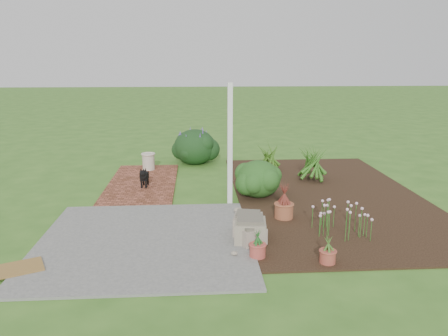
{
  "coord_description": "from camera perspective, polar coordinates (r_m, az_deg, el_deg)",
  "views": [
    {
      "loc": [
        -0.38,
        -8.55,
        2.95
      ],
      "look_at": [
        0.2,
        0.4,
        0.7
      ],
      "focal_mm": 35.0,
      "sensor_mm": 36.0,
      "label": 1
    }
  ],
  "objects": [
    {
      "name": "concrete_patio",
      "position": [
        7.45,
        -10.24,
        -9.3
      ],
      "size": [
        3.5,
        3.5,
        0.04
      ],
      "primitive_type": "cube",
      "color": "#5D5D5B",
      "rests_on": "ground"
    },
    {
      "name": "cream_ceramic_urn",
      "position": [
        11.92,
        -9.84,
        0.83
      ],
      "size": [
        0.37,
        0.37,
        0.44
      ],
      "primitive_type": "cylinder",
      "rotation": [
        0.0,
        0.0,
        0.15
      ],
      "color": "#C0B09E",
      "rests_on": "brick_path"
    },
    {
      "name": "terracotta_pot_small_left",
      "position": [
        6.71,
        13.38,
        -11.18
      ],
      "size": [
        0.3,
        0.3,
        0.19
      ],
      "primitive_type": "cylinder",
      "rotation": [
        0.0,
        0.0,
        -0.4
      ],
      "color": "#9E4535",
      "rests_on": "garden_bed"
    },
    {
      "name": "stone_trough_near",
      "position": [
        7.18,
        3.51,
        -8.69
      ],
      "size": [
        0.52,
        0.52,
        0.27
      ],
      "primitive_type": "cube",
      "rotation": [
        0.0,
        0.0,
        0.4
      ],
      "color": "gray",
      "rests_on": "concrete_patio"
    },
    {
      "name": "coir_doormat",
      "position": [
        7.02,
        -25.62,
        -11.78
      ],
      "size": [
        0.87,
        0.74,
        0.02
      ],
      "primitive_type": "cube",
      "rotation": [
        0.0,
        0.0,
        0.44
      ],
      "color": "brown",
      "rests_on": "concrete_patio"
    },
    {
      "name": "terracotta_pot_bronze",
      "position": [
        8.33,
        7.83,
        -5.54
      ],
      "size": [
        0.46,
        0.46,
        0.28
      ],
      "primitive_type": "cylinder",
      "rotation": [
        0.0,
        0.0,
        0.42
      ],
      "color": "#955032",
      "rests_on": "garden_bed"
    },
    {
      "name": "purple_flowering_bush",
      "position": [
        12.59,
        -3.83,
        2.88
      ],
      "size": [
        1.49,
        1.49,
        1.02
      ],
      "primitive_type": "ellipsoid",
      "rotation": [
        0.0,
        0.0,
        -0.28
      ],
      "color": "black",
      "rests_on": "ground"
    },
    {
      "name": "veranda_post",
      "position": [
        8.84,
        0.77,
        3.0
      ],
      "size": [
        0.1,
        0.1,
        2.5
      ],
      "primitive_type": "cube",
      "color": "white",
      "rests_on": "ground"
    },
    {
      "name": "pink_flower_patch",
      "position": [
        7.76,
        14.82,
        -6.16
      ],
      "size": [
        1.08,
        1.08,
        0.59
      ],
      "primitive_type": null,
      "rotation": [
        0.0,
        0.0,
        -0.2
      ],
      "color": "#113D0F",
      "rests_on": "garden_bed"
    },
    {
      "name": "black_dog",
      "position": [
        10.29,
        -10.4,
        -1.04
      ],
      "size": [
        0.18,
        0.52,
        0.44
      ],
      "rotation": [
        0.0,
        0.0,
        -0.07
      ],
      "color": "black",
      "rests_on": "brick_path"
    },
    {
      "name": "garden_bed",
      "position": [
        9.94,
        13.34,
        -3.48
      ],
      "size": [
        4.0,
        7.0,
        0.03
      ],
      "primitive_type": "cube",
      "color": "black",
      "rests_on": "ground"
    },
    {
      "name": "agapanthus_clump_front",
      "position": [
        11.76,
        5.9,
        1.7
      ],
      "size": [
        0.95,
        0.95,
        0.83
      ],
      "primitive_type": null,
      "rotation": [
        0.0,
        0.0,
        -0.02
      ],
      "color": "#13380C",
      "rests_on": "garden_bed"
    },
    {
      "name": "terracotta_pot_small_right",
      "position": [
        6.73,
        4.4,
        -10.67
      ],
      "size": [
        0.32,
        0.32,
        0.21
      ],
      "primitive_type": "cylinder",
      "rotation": [
        0.0,
        0.0,
        -0.39
      ],
      "color": "#AA4439",
      "rests_on": "garden_bed"
    },
    {
      "name": "ground",
      "position": [
        9.05,
        -1.1,
        -4.94
      ],
      "size": [
        80.0,
        80.0,
        0.0
      ],
      "primitive_type": "plane",
      "color": "#366620",
      "rests_on": "ground"
    },
    {
      "name": "stone_trough_mid",
      "position": [
        7.25,
        3.42,
        -8.15
      ],
      "size": [
        0.56,
        0.56,
        0.34
      ],
      "primitive_type": "cube",
      "rotation": [
        0.0,
        0.0,
        -0.11
      ],
      "color": "#77725D",
      "rests_on": "concrete_patio"
    },
    {
      "name": "evergreen_shrub",
      "position": [
        9.5,
        4.52,
        -1.29
      ],
      "size": [
        1.12,
        1.12,
        0.81
      ],
      "primitive_type": "ellipsoid",
      "rotation": [
        0.0,
        0.0,
        0.19
      ],
      "color": "#17360B",
      "rests_on": "garden_bed"
    },
    {
      "name": "brick_path",
      "position": [
        10.78,
        -10.61,
        -1.93
      ],
      "size": [
        1.6,
        3.5,
        0.04
      ],
      "primitive_type": "cube",
      "color": "brown",
      "rests_on": "ground"
    },
    {
      "name": "stone_trough_far",
      "position": [
        7.53,
        3.14,
        -7.37
      ],
      "size": [
        0.56,
        0.56,
        0.31
      ],
      "primitive_type": "cube",
      "rotation": [
        0.0,
        0.0,
        -0.2
      ],
      "color": "#726959",
      "rests_on": "concrete_patio"
    },
    {
      "name": "agapanthus_clump_back",
      "position": [
        10.93,
        11.56,
        1.02
      ],
      "size": [
        1.35,
        1.35,
        1.01
      ],
      "primitive_type": null,
      "rotation": [
        0.0,
        0.0,
        -0.24
      ],
      "color": "#143F0E",
      "rests_on": "garden_bed"
    }
  ]
}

